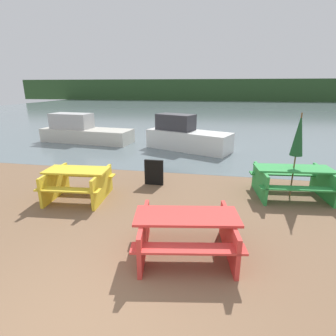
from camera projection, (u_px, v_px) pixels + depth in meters
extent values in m
cube|color=slate|center=(206.00, 109.00, 32.23)|extent=(60.00, 50.00, 0.00)
cube|color=#284723|center=(211.00, 90.00, 50.39)|extent=(80.00, 1.60, 4.00)
cube|color=red|center=(187.00, 216.00, 4.37)|extent=(1.82, 0.97, 0.04)
cube|color=red|center=(188.00, 249.00, 3.92)|extent=(1.76, 0.56, 0.04)
cube|color=red|center=(185.00, 214.00, 4.97)|extent=(1.76, 0.56, 0.04)
cube|color=red|center=(144.00, 235.00, 4.49)|extent=(0.29, 1.37, 0.69)
cube|color=red|center=(229.00, 236.00, 4.46)|extent=(0.29, 1.37, 0.69)
cube|color=yellow|center=(77.00, 170.00, 6.57)|extent=(1.60, 0.82, 0.04)
cube|color=yellow|center=(68.00, 190.00, 6.15)|extent=(1.57, 0.40, 0.04)
cube|color=yellow|center=(87.00, 175.00, 7.19)|extent=(1.57, 0.40, 0.04)
cube|color=yellow|center=(55.00, 184.00, 6.76)|extent=(0.18, 1.38, 0.74)
cube|color=yellow|center=(102.00, 186.00, 6.63)|extent=(0.18, 1.38, 0.74)
cube|color=green|center=(294.00, 169.00, 6.71)|extent=(1.96, 0.88, 0.04)
cube|color=green|center=(300.00, 189.00, 6.29)|extent=(1.92, 0.46, 0.04)
cube|color=green|center=(285.00, 174.00, 7.33)|extent=(1.92, 0.46, 0.04)
cube|color=green|center=(260.00, 182.00, 6.89)|extent=(0.20, 1.38, 0.74)
cube|color=green|center=(324.00, 184.00, 6.76)|extent=(0.20, 1.38, 0.74)
cylinder|color=brown|center=(296.00, 156.00, 6.61)|extent=(0.04, 0.04, 2.17)
cone|color=#195128|center=(299.00, 135.00, 6.45)|extent=(0.31, 0.31, 1.06)
cube|color=silver|center=(188.00, 140.00, 11.85)|extent=(4.02, 2.66, 0.85)
cube|color=#333338|center=(176.00, 122.00, 11.98)|extent=(1.90, 1.48, 0.71)
cube|color=beige|center=(87.00, 135.00, 13.54)|extent=(4.83, 1.90, 0.68)
cube|color=#B2B2B2|center=(72.00, 121.00, 13.56)|extent=(2.16, 1.20, 0.76)
cube|color=black|center=(154.00, 172.00, 7.63)|extent=(0.55, 0.08, 0.75)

